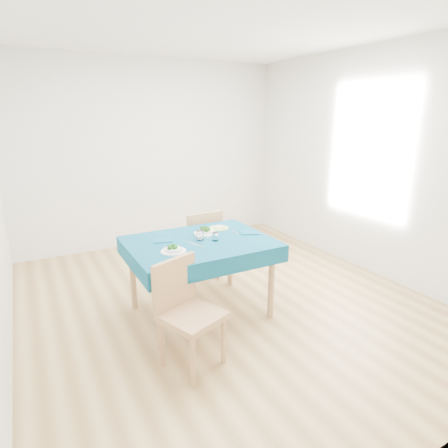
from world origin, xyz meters
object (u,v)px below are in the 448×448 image
chair_near (192,305)px  bowl_near (173,248)px  bowl_far (205,230)px  table (200,277)px  chair_far (197,232)px  side_plate (219,228)px

chair_near → bowl_near: chair_near is taller
bowl_near → bowl_far: 0.58m
chair_near → bowl_far: chair_near is taller
table → chair_near: chair_near is taller
chair_far → side_plate: size_ratio=5.58×
chair_near → side_plate: bearing=31.8°
bowl_far → table: bearing=-129.0°
chair_near → bowl_near: 0.61m
chair_far → chair_near: bearing=60.3°
table → side_plate: (0.35, 0.27, 0.38)m
bowl_far → side_plate: bowl_far is taller
table → side_plate: bearing=37.8°
table → bowl_far: bearing=51.0°
table → side_plate: 0.59m
bowl_near → bowl_far: (0.47, 0.34, 0.00)m
table → chair_near: size_ratio=1.28×
chair_near → side_plate: (0.75, 0.99, 0.24)m
bowl_near → chair_far: bearing=55.9°
table → bowl_far: size_ratio=5.81×
bowl_far → chair_far: bearing=73.1°
chair_far → bowl_far: (-0.19, -0.64, 0.23)m
bowl_far → side_plate: size_ratio=1.14×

